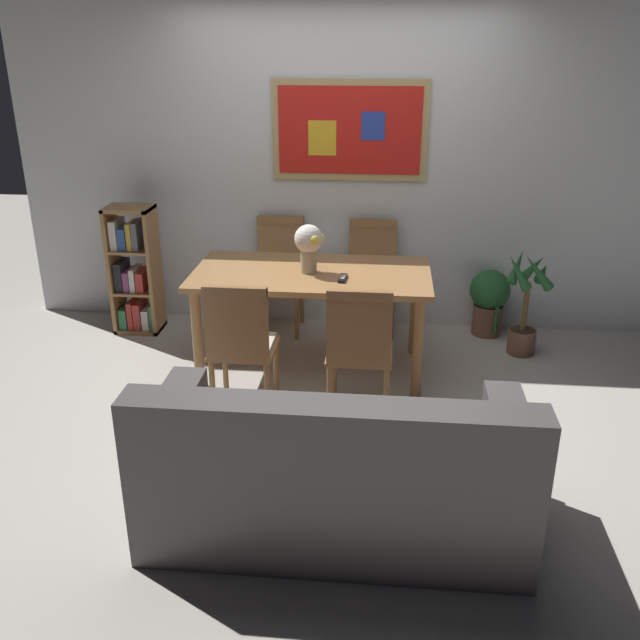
{
  "coord_description": "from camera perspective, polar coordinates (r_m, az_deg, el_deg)",
  "views": [
    {
      "loc": [
        0.38,
        -4.01,
        2.24
      ],
      "look_at": [
        0.0,
        -0.15,
        0.65
      ],
      "focal_mm": 38.81,
      "sensor_mm": 36.0,
      "label": 1
    }
  ],
  "objects": [
    {
      "name": "dining_chair_far_right",
      "position": [
        5.51,
        4.31,
        4.27
      ],
      "size": [
        0.4,
        0.41,
        0.91
      ],
      "color": "#9E7042",
      "rests_on": "ground_plane"
    },
    {
      "name": "potted_palm",
      "position": [
        5.36,
        16.57,
        1.04
      ],
      "size": [
        0.37,
        0.37,
        0.84
      ],
      "color": "brown",
      "rests_on": "ground_plane"
    },
    {
      "name": "potted_ivy",
      "position": [
        5.68,
        13.77,
        1.69
      ],
      "size": [
        0.32,
        0.32,
        0.54
      ],
      "color": "brown",
      "rests_on": "ground_plane"
    },
    {
      "name": "dining_chair_far_left",
      "position": [
        5.6,
        -3.36,
        4.59
      ],
      "size": [
        0.4,
        0.41,
        0.91
      ],
      "color": "#9E7042",
      "rests_on": "ground_plane"
    },
    {
      "name": "tv_remote",
      "position": [
        4.6,
        1.89,
        3.48
      ],
      "size": [
        0.06,
        0.16,
        0.02
      ],
      "color": "black",
      "rests_on": "dining_table"
    },
    {
      "name": "dining_chair_near_left",
      "position": [
        4.23,
        -6.56,
        -1.56
      ],
      "size": [
        0.4,
        0.41,
        0.91
      ],
      "color": "#9E7042",
      "rests_on": "ground_plane"
    },
    {
      "name": "flower_vase",
      "position": [
        4.69,
        -0.91,
        6.34
      ],
      "size": [
        0.2,
        0.2,
        0.33
      ],
      "color": "tan",
      "rests_on": "dining_table"
    },
    {
      "name": "leather_couch",
      "position": [
        3.36,
        1.18,
        -12.74
      ],
      "size": [
        1.8,
        0.84,
        0.84
      ],
      "color": "#514C4C",
      "rests_on": "ground_plane"
    },
    {
      "name": "ground_plane",
      "position": [
        4.61,
        0.18,
        -6.77
      ],
      "size": [
        12.0,
        12.0,
        0.0
      ],
      "primitive_type": "plane",
      "color": "#B7B2A8"
    },
    {
      "name": "bookshelf",
      "position": [
        5.74,
        -15.06,
        3.65
      ],
      "size": [
        0.36,
        0.28,
        1.03
      ],
      "color": "#9E7042",
      "rests_on": "ground_plane"
    },
    {
      "name": "wall_back_with_painting",
      "position": [
        5.57,
        1.7,
        12.66
      ],
      "size": [
        5.2,
        0.14,
        2.6
      ],
      "color": "silver",
      "rests_on": "ground_plane"
    },
    {
      "name": "dining_table",
      "position": [
        4.8,
        -0.69,
        2.96
      ],
      "size": [
        1.63,
        0.86,
        0.74
      ],
      "color": "#9E7042",
      "rests_on": "ground_plane"
    },
    {
      "name": "dining_chair_near_right",
      "position": [
        4.15,
        3.27,
        -1.96
      ],
      "size": [
        0.4,
        0.41,
        0.91
      ],
      "color": "#9E7042",
      "rests_on": "ground_plane"
    }
  ]
}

